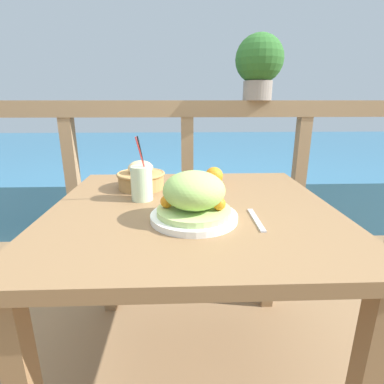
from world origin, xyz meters
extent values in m
plane|color=#8E6B47|center=(0.00, 0.00, 0.00)|extent=(12.00, 12.00, 0.00)
cube|color=olive|center=(0.00, 0.00, 0.72)|extent=(0.98, 0.95, 0.04)
cube|color=olive|center=(-0.43, 0.42, 0.35)|extent=(0.06, 0.06, 0.70)
cube|color=olive|center=(0.43, 0.42, 0.35)|extent=(0.06, 0.06, 0.70)
cube|color=#937551|center=(0.00, 0.76, 1.05)|extent=(2.80, 0.08, 0.09)
cube|color=#937551|center=(-0.68, 0.76, 0.50)|extent=(0.07, 0.07, 1.01)
cube|color=#937551|center=(0.00, 0.76, 0.50)|extent=(0.07, 0.07, 1.01)
cube|color=#937551|center=(0.68, 0.76, 0.50)|extent=(0.07, 0.07, 1.01)
cube|color=teal|center=(0.00, 3.26, 0.23)|extent=(12.00, 4.00, 0.46)
cylinder|color=white|center=(0.00, -0.13, 0.75)|extent=(0.27, 0.27, 0.02)
cylinder|color=#B7D17A|center=(0.00, -0.13, 0.77)|extent=(0.23, 0.23, 0.02)
ellipsoid|color=#9EC660|center=(0.00, -0.13, 0.84)|extent=(0.19, 0.19, 0.12)
sphere|color=orange|center=(0.07, -0.15, 0.80)|extent=(0.04, 0.04, 0.04)
sphere|color=orange|center=(-0.08, -0.12, 0.80)|extent=(0.04, 0.04, 0.04)
cylinder|color=beige|center=(-0.18, 0.08, 0.81)|extent=(0.08, 0.08, 0.13)
cylinder|color=black|center=(-0.17, 0.07, 0.88)|extent=(0.03, 0.07, 0.21)
cylinder|color=red|center=(-0.17, 0.07, 0.88)|extent=(0.04, 0.07, 0.21)
cylinder|color=#AD7F47|center=(-0.21, 0.23, 0.78)|extent=(0.19, 0.19, 0.07)
torus|color=#AD7F47|center=(-0.21, 0.23, 0.80)|extent=(0.20, 0.20, 0.01)
ellipsoid|color=#DBB77A|center=(-0.21, 0.23, 0.83)|extent=(0.10, 0.10, 0.06)
cylinder|color=gray|center=(0.39, 0.76, 1.15)|extent=(0.16, 0.16, 0.10)
sphere|color=#285B23|center=(0.39, 0.76, 1.31)|extent=(0.26, 0.26, 0.26)
cube|color=silver|center=(0.19, -0.14, 0.74)|extent=(0.02, 0.18, 0.00)
sphere|color=orange|center=(0.11, 0.27, 0.78)|extent=(0.08, 0.08, 0.08)
camera|label=1|loc=(-0.04, -0.99, 1.10)|focal=28.00mm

